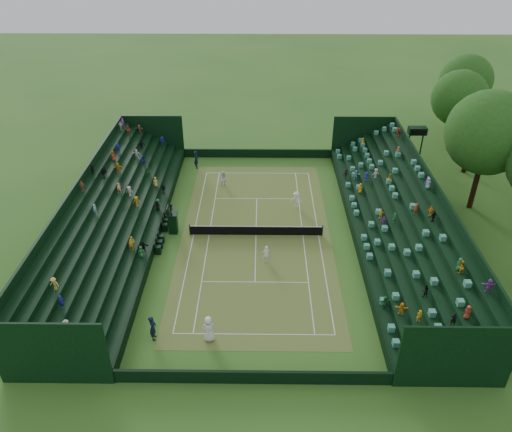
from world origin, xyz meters
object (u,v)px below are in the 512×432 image
object	(u,v)px
player_near_west	(209,329)
tennis_net	(256,230)
player_near_east	(266,254)
player_far_west	(224,179)
player_far_east	(296,199)
umpire_chair	(173,220)

from	to	relation	value
player_near_west	tennis_net	bearing A→B (deg)	-114.85
player_near_east	player_far_west	bearing A→B (deg)	-80.58
player_far_west	tennis_net	bearing A→B (deg)	-70.07
tennis_net	player_far_east	size ratio (longest dim) A/B	7.04
player_near_west	player_far_west	bearing A→B (deg)	-100.26
tennis_net	player_near_west	size ratio (longest dim) A/B	5.90
player_far_west	player_far_east	bearing A→B (deg)	-30.40
tennis_net	player_near_west	bearing A→B (deg)	-103.39
player_far_west	player_near_west	bearing A→B (deg)	-89.68
player_near_west	umpire_chair	bearing A→B (deg)	-82.70
player_far_east	player_far_west	bearing A→B (deg)	150.85
umpire_chair	player_far_east	world-z (taller)	umpire_chair
tennis_net	player_near_east	size ratio (longest dim) A/B	7.45
player_far_west	player_far_east	xyz separation A→B (m)	(7.18, -4.06, -0.01)
player_near_east	umpire_chair	bearing A→B (deg)	-36.26
player_near_west	player_near_east	world-z (taller)	player_near_west
umpire_chair	player_far_east	xyz separation A→B (m)	(11.07, 4.49, -0.41)
umpire_chair	player_near_west	xyz separation A→B (m)	(4.34, -12.78, -0.25)
player_near_east	player_near_west	bearing A→B (deg)	56.87
tennis_net	player_near_east	xyz separation A→B (m)	(0.88, -3.80, 0.26)
player_near_east	player_far_west	xyz separation A→B (m)	(-4.27, 12.75, 0.05)
player_near_west	player_near_east	bearing A→B (deg)	-125.47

